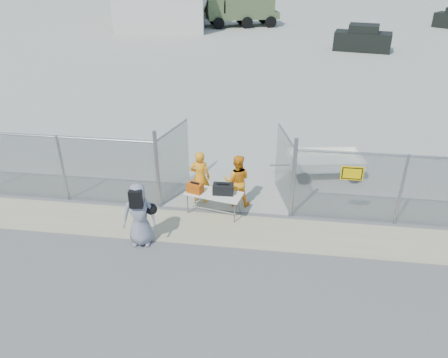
# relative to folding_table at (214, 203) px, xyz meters

# --- Properties ---
(ground) EXTENTS (160.00, 160.00, 0.00)m
(ground) POSITION_rel_folding_table_xyz_m (0.28, -1.82, -0.35)
(ground) COLOR #555555
(tarmac_inside) EXTENTS (160.00, 80.00, 0.01)m
(tarmac_inside) POSITION_rel_folding_table_xyz_m (0.28, 40.18, -0.35)
(tarmac_inside) COLOR #A1A292
(tarmac_inside) RESTS_ON ground
(dirt_strip) EXTENTS (44.00, 1.60, 0.01)m
(dirt_strip) POSITION_rel_folding_table_xyz_m (0.28, -0.82, -0.35)
(dirt_strip) COLOR tan
(dirt_strip) RESTS_ON ground
(chain_link_fence) EXTENTS (40.00, 0.20, 2.20)m
(chain_link_fence) POSITION_rel_folding_table_xyz_m (0.28, 0.18, 0.75)
(chain_link_fence) COLOR gray
(chain_link_fence) RESTS_ON ground
(folding_table) EXTENTS (1.77, 1.02, 0.71)m
(folding_table) POSITION_rel_folding_table_xyz_m (0.00, 0.00, 0.00)
(folding_table) COLOR white
(folding_table) RESTS_ON ground
(orange_bag) EXTENTS (0.51, 0.41, 0.28)m
(orange_bag) POSITION_rel_folding_table_xyz_m (-0.56, -0.01, 0.49)
(orange_bag) COLOR #C8520C
(orange_bag) RESTS_ON folding_table
(black_duffel) EXTENTS (0.61, 0.37, 0.29)m
(black_duffel) POSITION_rel_folding_table_xyz_m (0.27, 0.02, 0.50)
(black_duffel) COLOR black
(black_duffel) RESTS_ON folding_table
(security_worker_left) EXTENTS (0.63, 0.42, 1.71)m
(security_worker_left) POSITION_rel_folding_table_xyz_m (-0.53, 0.65, 0.50)
(security_worker_left) COLOR orange
(security_worker_left) RESTS_ON ground
(security_worker_right) EXTENTS (0.85, 0.68, 1.66)m
(security_worker_right) POSITION_rel_folding_table_xyz_m (0.62, 0.63, 0.48)
(security_worker_right) COLOR orange
(security_worker_right) RESTS_ON ground
(visitor) EXTENTS (0.94, 0.68, 1.79)m
(visitor) POSITION_rel_folding_table_xyz_m (-1.71, -1.71, 0.54)
(visitor) COLOR gray
(visitor) RESTS_ON ground
(utility_trailer) EXTENTS (3.43, 2.18, 0.77)m
(utility_trailer) POSITION_rel_folding_table_xyz_m (3.45, 3.06, 0.03)
(utility_trailer) COLOR white
(utility_trailer) RESTS_ON ground
(military_truck) EXTENTS (7.47, 4.65, 3.34)m
(military_truck) POSITION_rel_folding_table_xyz_m (-2.59, 34.56, 1.32)
(military_truck) COLOR #4F6239
(military_truck) RESTS_ON ground
(parked_vehicle_near) EXTENTS (4.45, 2.65, 1.88)m
(parked_vehicle_near) POSITION_rel_folding_table_xyz_m (7.63, 24.36, 0.59)
(parked_vehicle_near) COLOR black
(parked_vehicle_near) RESTS_ON ground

